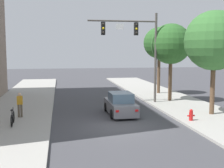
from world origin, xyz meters
The scene contains 11 objects.
ground_plane centered at (0.00, 0.00, 0.00)m, with size 120.00×120.00×0.00m, color #424247.
sidewalk_left centered at (-6.50, 0.00, 0.07)m, with size 5.00×60.00×0.15m, color #A8A59E.
sidewalk_right centered at (6.50, 0.00, 0.07)m, with size 5.00×60.00×0.15m, color #A8A59E.
traffic_signal_mast centered at (2.98, 7.15, 5.31)m, with size 5.85×0.38×7.50m.
car_lead_grey centered at (0.78, 3.35, 0.72)m, with size 1.85×4.25×1.60m.
pedestrian_sidewalk_left_walker centered at (-6.06, 3.08, 1.06)m, with size 0.36×0.22×1.64m.
bicycle_leaning centered at (-6.23, 1.01, 0.54)m, with size 0.15×1.77×0.98m.
fire_hydrant centered at (4.68, 0.21, 0.51)m, with size 0.48×0.24×0.72m.
street_tree_nearest centered at (6.95, 1.79, 5.20)m, with size 4.07×4.07×7.10m.
street_tree_second centered at (6.16, 7.71, 5.10)m, with size 3.53×3.53×6.74m.
street_tree_third centered at (6.69, 12.34, 5.30)m, with size 3.22×3.22×6.79m.
Camera 1 is at (-3.42, -16.95, 4.52)m, focal length 47.48 mm.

